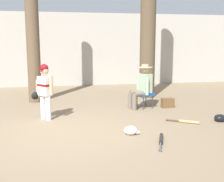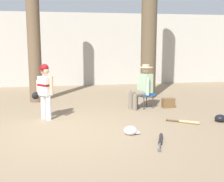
% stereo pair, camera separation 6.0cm
% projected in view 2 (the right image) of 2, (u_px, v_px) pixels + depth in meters
% --- Properties ---
extents(ground_plane, '(60.00, 60.00, 0.00)m').
position_uv_depth(ground_plane, '(66.00, 133.00, 5.71)').
color(ground_plane, '#7F6B51').
extents(concrete_back_wall, '(18.00, 0.36, 2.99)m').
position_uv_depth(concrete_back_wall, '(62.00, 50.00, 11.82)').
color(concrete_back_wall, '#ADA89E').
rests_on(concrete_back_wall, ground).
extents(tree_near_player, '(0.57, 0.57, 5.61)m').
position_uv_depth(tree_near_player, '(33.00, 17.00, 8.34)').
color(tree_near_player, brown).
rests_on(tree_near_player, ground).
extents(tree_behind_spectator, '(0.66, 0.66, 5.99)m').
position_uv_depth(tree_behind_spectator, '(149.00, 14.00, 9.03)').
color(tree_behind_spectator, brown).
rests_on(tree_behind_spectator, ground).
extents(young_ballplayer, '(0.55, 0.47, 1.31)m').
position_uv_depth(young_ballplayer, '(45.00, 88.00, 6.60)').
color(young_ballplayer, white).
rests_on(young_ballplayer, ground).
extents(folding_stool, '(0.51, 0.51, 0.41)m').
position_uv_depth(folding_stool, '(145.00, 95.00, 7.83)').
color(folding_stool, '#194C9E').
rests_on(folding_stool, ground).
extents(seated_spectator, '(0.68, 0.53, 1.20)m').
position_uv_depth(seated_spectator, '(143.00, 85.00, 7.74)').
color(seated_spectator, '#6B6051').
rests_on(seated_spectator, ground).
extents(handbag_beside_stool, '(0.35, 0.21, 0.26)m').
position_uv_depth(handbag_beside_stool, '(168.00, 103.00, 7.91)').
color(handbag_beside_stool, brown).
rests_on(handbag_beside_stool, ground).
extents(bat_wood_tan, '(0.65, 0.45, 0.07)m').
position_uv_depth(bat_wood_tan, '(187.00, 122.00, 6.38)').
color(bat_wood_tan, tan).
rests_on(bat_wood_tan, ground).
extents(bat_black_composite, '(0.37, 0.79, 0.07)m').
position_uv_depth(bat_black_composite, '(161.00, 140.00, 5.19)').
color(bat_black_composite, black).
rests_on(bat_black_composite, ground).
extents(batting_helmet_black, '(0.31, 0.24, 0.18)m').
position_uv_depth(batting_helmet_black, '(221.00, 118.00, 6.50)').
color(batting_helmet_black, black).
rests_on(batting_helmet_black, ground).
extents(batting_helmet_white, '(0.31, 0.24, 0.18)m').
position_uv_depth(batting_helmet_white, '(131.00, 131.00, 5.61)').
color(batting_helmet_white, silver).
rests_on(batting_helmet_white, ground).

